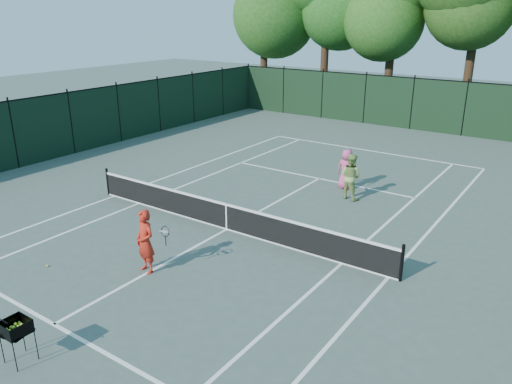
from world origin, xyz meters
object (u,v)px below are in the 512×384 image
Objects in this scene: player_green at (350,176)px; loose_ball_midcourt at (47,266)px; coach at (145,242)px; player_pink at (346,169)px; ball_hopper at (16,327)px.

player_green is 25.72× the size of loose_ball_midcourt.
loose_ball_midcourt is (-2.48, -1.42, -0.86)m from coach.
player_pink is (1.52, 9.34, -0.09)m from coach.
player_pink is at bearing 69.62° from loose_ball_midcourt.
coach is 1.86× the size of ball_hopper.
player_green is 12.56m from ball_hopper.
coach is 8.64m from player_green.
player_green is (0.61, -0.96, 0.07)m from player_pink.
player_pink is 1.68× the size of ball_hopper.
coach reaches higher than player_green.
player_pink reaches higher than loose_ball_midcourt.
player_pink is 23.75× the size of loose_ball_midcourt.
ball_hopper is at bearing -40.53° from loose_ball_midcourt.
ball_hopper is at bearing -71.17° from coach.
player_green is at bearing 85.55° from coach.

